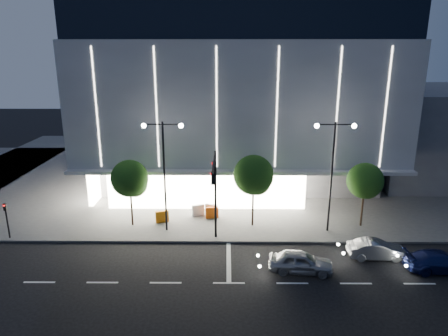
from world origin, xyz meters
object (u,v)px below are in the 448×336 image
street_lamp_west (164,161)px  car_third (441,261)px  tree_mid (254,177)px  barrier_c (212,213)px  tree_left (130,180)px  car_lead (301,262)px  barrier_a (162,217)px  street_lamp_east (333,161)px  barrier_d (211,210)px  tree_right (365,183)px  ped_signal_far (7,217)px  traffic_mast (215,183)px  car_second (377,250)px  barrier_b (198,210)px

street_lamp_west → car_third: street_lamp_west is taller
tree_mid → car_third: bearing=-29.9°
street_lamp_west → barrier_c: size_ratio=8.18×
tree_left → car_lead: bearing=-29.2°
car_third → barrier_a: (-19.65, 7.42, -0.03)m
car_lead → tree_left: bearing=68.0°
street_lamp_east → barrier_d: street_lamp_east is taller
barrier_a → barrier_d: bearing=4.8°
tree_mid → tree_right: (9.00, -0.00, -0.45)m
tree_right → street_lamp_west: bearing=-176.4°
car_lead → barrier_d: 11.17m
ped_signal_far → tree_left: 9.61m
traffic_mast → car_second: traffic_mast is taller
ped_signal_far → barrier_a: bearing=14.9°
barrier_b → car_lead: bearing=-74.7°
traffic_mast → car_lead: 7.94m
traffic_mast → street_lamp_west: (-4.00, 2.66, 0.93)m
barrier_a → barrier_d: size_ratio=1.00×
street_lamp_west → tree_right: 16.19m
street_lamp_west → tree_mid: (7.03, 1.02, -1.62)m
street_lamp_west → barrier_b: size_ratio=8.18×
street_lamp_west → ped_signal_far: street_lamp_west is taller
barrier_b → barrier_c: size_ratio=1.00×
street_lamp_east → barrier_a: bearing=173.6°
traffic_mast → car_third: traffic_mast is taller
street_lamp_west → car_second: 16.84m
tree_mid → car_third: tree_mid is taller
car_second → car_third: (3.63, -1.66, 0.02)m
ped_signal_far → barrier_b: size_ratio=2.73×
tree_mid → tree_right: bearing=-0.0°
street_lamp_east → barrier_b: (-10.67, 3.01, -5.31)m
tree_mid → barrier_a: 8.49m
barrier_b → barrier_a: bearing=-177.2°
street_lamp_west → barrier_b: street_lamp_west is taller
street_lamp_east → car_third: size_ratio=1.93×
street_lamp_east → tree_left: (-15.97, 1.02, -1.92)m
car_third → tree_left: bearing=73.2°
tree_left → tree_mid: (10.00, 0.00, 0.30)m
traffic_mast → barrier_c: 6.74m
street_lamp_east → tree_left: bearing=176.3°
car_second → car_third: size_ratio=0.86×
traffic_mast → ped_signal_far: (-16.00, 1.16, -3.14)m
tree_left → barrier_a: bearing=12.1°
street_lamp_east → car_second: street_lamp_east is taller
barrier_a → ped_signal_far: bearing=177.7°
tree_right → car_lead: size_ratio=1.30×
barrier_d → car_third: bearing=-13.6°
street_lamp_west → car_second: (15.42, -4.23, -5.30)m
car_third → barrier_b: (-16.72, 8.90, -0.03)m
barrier_b → barrier_d: (1.15, 0.17, 0.00)m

